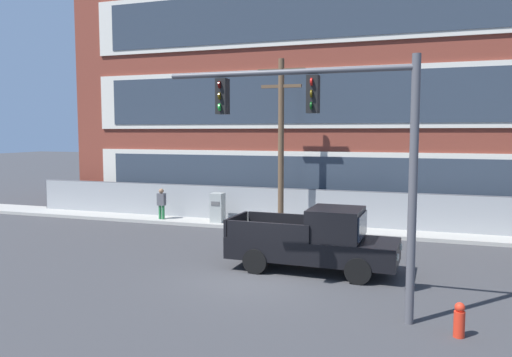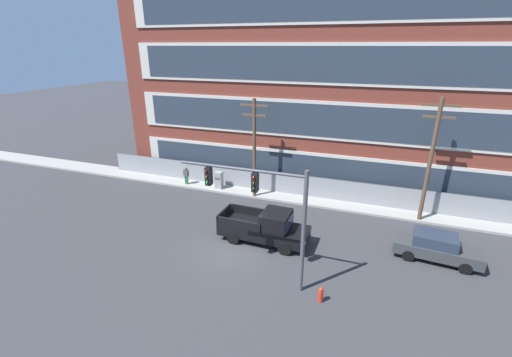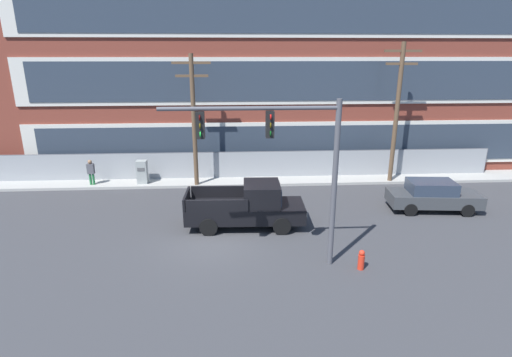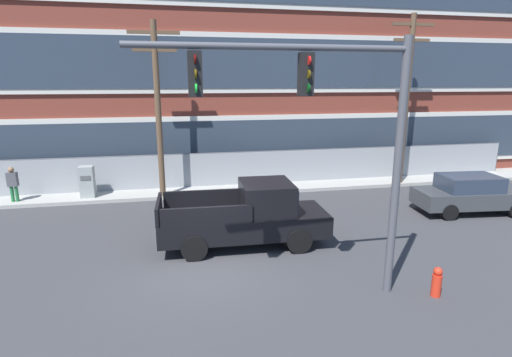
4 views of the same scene
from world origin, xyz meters
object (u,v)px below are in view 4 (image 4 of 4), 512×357
Objects in this scene: traffic_signal_mast at (329,118)px; pickup_truck_black at (248,216)px; utility_pole_near_corner at (158,105)px; fire_hydrant at (437,282)px; utility_pole_midblock at (407,95)px; electrical_cabinet at (87,183)px; sedan_dark_grey at (471,194)px; pedestrian_near_cabinet at (13,183)px.

pickup_truck_black is (-1.18, 3.66, -3.49)m from traffic_signal_mast.
fire_hydrant is (6.88, -10.02, -3.86)m from utility_pole_near_corner.
utility_pole_midblock is 15.64m from electrical_cabinet.
sedan_dark_grey reaches higher than fire_hydrant.
pickup_truck_black reaches higher than fire_hydrant.
electrical_cabinet is at bearing 126.20° from traffic_signal_mast.
pedestrian_near_cabinet is (-6.25, 0.33, -3.27)m from utility_pole_near_corner.
pedestrian_near_cabinet is at bearing -177.42° from electrical_cabinet.
utility_pole_midblock reaches higher than pedestrian_near_cabinet.
utility_pole_near_corner is (-4.04, 9.54, -0.22)m from traffic_signal_mast.
utility_pole_midblock reaches higher than utility_pole_near_corner.
traffic_signal_mast is 3.69× the size of pedestrian_near_cabinet.
pedestrian_near_cabinet is 2.17× the size of fire_hydrant.
sedan_dark_grey is at bearing 31.51° from traffic_signal_mast.
fire_hydrant is at bearing -9.59° from traffic_signal_mast.
utility_pole_midblock reaches higher than fire_hydrant.
traffic_signal_mast is 1.13× the size of pickup_truck_black.
traffic_signal_mast is at bearing -67.06° from utility_pole_near_corner.
pickup_truck_black is 5.81m from fire_hydrant.
pedestrian_near_cabinet reaches higher than fire_hydrant.
pickup_truck_black is 1.20× the size of sedan_dark_grey.
utility_pole_near_corner is 11.89m from utility_pole_midblock.
traffic_signal_mast is 4.99m from fire_hydrant.
utility_pole_near_corner reaches higher than sedan_dark_grey.
pedestrian_near_cabinet reaches higher than sedan_dark_grey.
pickup_truck_black reaches higher than sedan_dark_grey.
sedan_dark_grey is (8.27, 5.07, -3.66)m from traffic_signal_mast.
utility_pole_midblock is at bearing -1.44° from electrical_cabinet.
pedestrian_near_cabinet is at bearing 179.21° from utility_pole_midblock.
pedestrian_near_cabinet is (-9.10, 6.21, 0.00)m from pickup_truck_black.
utility_pole_midblock reaches higher than traffic_signal_mast.
pickup_truck_black is 3.53× the size of electrical_cabinet.
utility_pole_midblock is at bearing 33.44° from pickup_truck_black.
utility_pole_near_corner is at bearing 160.05° from sedan_dark_grey.
pickup_truck_black is at bearing -45.96° from electrical_cabinet.
electrical_cabinet is at bearing 171.95° from utility_pole_near_corner.
utility_pole_midblock is 18.49m from pedestrian_near_cabinet.
traffic_signal_mast is at bearing 170.41° from fire_hydrant.
electrical_cabinet is (-15.17, 0.38, -3.78)m from utility_pole_midblock.
traffic_signal_mast is at bearing -148.49° from sedan_dark_grey.
sedan_dark_grey is 5.91× the size of fire_hydrant.
electrical_cabinet is 2.98m from pedestrian_near_cabinet.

